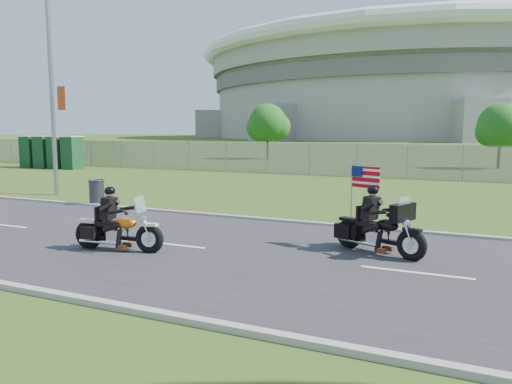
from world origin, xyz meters
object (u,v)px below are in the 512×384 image
at_px(streetlight, 55,65).
at_px(motorcycle_lead, 117,231).
at_px(porta_toilet_a, 72,153).
at_px(motorcycle_follow, 379,231).
at_px(porta_toilet_c, 44,152).
at_px(porta_toilet_d, 30,152).
at_px(trash_can, 97,193).
at_px(porta_toilet_b, 58,153).

bearing_deg(streetlight, motorcycle_lead, -37.88).
relative_size(porta_toilet_a, motorcycle_lead, 0.99).
distance_m(porta_toilet_a, motorcycle_follow, 29.52).
distance_m(porta_toilet_c, porta_toilet_d, 1.40).
height_order(streetlight, motorcycle_lead, streetlight).
xyz_separation_m(porta_toilet_d, motorcycle_follow, (29.19, -15.71, -0.60)).
xyz_separation_m(porta_toilet_a, porta_toilet_c, (-2.80, 0.00, 0.00)).
relative_size(porta_toilet_a, trash_can, 2.40).
bearing_deg(porta_toilet_c, trash_can, -37.29).
xyz_separation_m(porta_toilet_a, motorcycle_follow, (24.99, -15.71, -0.60)).
distance_m(motorcycle_follow, trash_can, 11.63).
xyz_separation_m(porta_toilet_b, porta_toilet_d, (-2.80, 0.00, 0.00)).
xyz_separation_m(porta_toilet_d, motorcycle_lead, (23.51, -18.01, -0.65)).
bearing_deg(motorcycle_lead, trash_can, 126.71).
xyz_separation_m(porta_toilet_b, motorcycle_lead, (20.71, -18.01, -0.65)).
relative_size(streetlight, porta_toilet_b, 4.35).
bearing_deg(porta_toilet_d, trash_can, -35.07).
bearing_deg(motorcycle_lead, streetlight, 133.06).
bearing_deg(streetlight, porta_toilet_d, 142.83).
bearing_deg(porta_toilet_a, porta_toilet_c, 180.00).
distance_m(porta_toilet_c, trash_can, 20.85).
xyz_separation_m(streetlight, porta_toilet_c, (-12.82, 10.78, -4.49)).
xyz_separation_m(streetlight, porta_toilet_b, (-11.42, 10.78, -4.49)).
distance_m(porta_toilet_a, porta_toilet_c, 2.80).
xyz_separation_m(porta_toilet_a, porta_toilet_b, (-1.40, 0.00, 0.00)).
distance_m(streetlight, motorcycle_lead, 12.84).
relative_size(motorcycle_follow, trash_can, 2.38).
distance_m(streetlight, motorcycle_follow, 16.56).
height_order(porta_toilet_a, motorcycle_follow, porta_toilet_a).
bearing_deg(motorcycle_follow, trash_can, -173.40).
bearing_deg(motorcycle_follow, porta_toilet_a, 169.82).
relative_size(streetlight, trash_can, 10.41).
bearing_deg(porta_toilet_b, motorcycle_lead, -41.01).
xyz_separation_m(motorcycle_lead, trash_can, (-5.52, 5.38, -0.02)).
bearing_deg(porta_toilet_c, streetlight, -40.06).
bearing_deg(trash_can, porta_toilet_a, 137.51).
bearing_deg(porta_toilet_b, motorcycle_follow, -30.76).
height_order(porta_toilet_c, porta_toilet_d, same).
height_order(streetlight, porta_toilet_b, streetlight).
bearing_deg(porta_toilet_d, motorcycle_follow, -28.28).
bearing_deg(motorcycle_lead, porta_toilet_c, 131.78).
height_order(porta_toilet_a, motorcycle_lead, porta_toilet_a).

